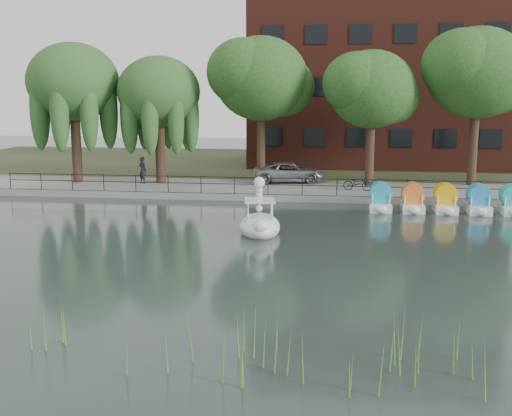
% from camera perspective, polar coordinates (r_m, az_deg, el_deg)
% --- Properties ---
extents(ground_plane, '(120.00, 120.00, 0.00)m').
position_cam_1_polar(ground_plane, '(24.81, -2.35, -4.62)').
color(ground_plane, '#35433E').
extents(promenade, '(40.00, 6.00, 0.40)m').
position_cam_1_polar(promenade, '(40.29, 1.51, 1.61)').
color(promenade, gray).
rests_on(promenade, ground_plane).
extents(kerb, '(40.00, 0.25, 0.40)m').
position_cam_1_polar(kerb, '(37.39, 1.04, 0.91)').
color(kerb, gray).
rests_on(kerb, ground_plane).
extents(land_strip, '(60.00, 22.00, 0.36)m').
position_cam_1_polar(land_strip, '(54.11, 3.05, 3.90)').
color(land_strip, '#47512D').
rests_on(land_strip, ground_plane).
extents(railing, '(32.00, 0.05, 1.00)m').
position_cam_1_polar(railing, '(37.44, 1.08, 2.38)').
color(railing, black).
rests_on(railing, promenade).
extents(apartment_building, '(20.00, 10.07, 18.00)m').
position_cam_1_polar(apartment_building, '(53.70, 10.83, 13.49)').
color(apartment_building, '#4C1E16').
rests_on(apartment_building, land_strip).
extents(willow_left, '(5.88, 5.88, 9.01)m').
position_cam_1_polar(willow_left, '(43.57, -15.95, 10.70)').
color(willow_left, '#473323').
rests_on(willow_left, promenade).
extents(willow_mid, '(5.32, 5.32, 8.15)m').
position_cam_1_polar(willow_mid, '(42.20, -8.65, 10.15)').
color(willow_mid, '#473323').
rests_on(willow_mid, promenade).
extents(broadleaf_center, '(6.00, 6.00, 9.25)m').
position_cam_1_polar(broadleaf_center, '(41.89, 0.46, 11.38)').
color(broadleaf_center, '#473323').
rests_on(broadleaf_center, promenade).
extents(broadleaf_right, '(5.40, 5.40, 8.32)m').
position_cam_1_polar(broadleaf_right, '(41.12, 10.26, 10.29)').
color(broadleaf_right, '#473323').
rests_on(broadleaf_right, promenade).
extents(broadleaf_far, '(6.30, 6.30, 9.71)m').
position_cam_1_polar(broadleaf_far, '(42.91, 19.11, 11.24)').
color(broadleaf_far, '#473323').
rests_on(broadleaf_far, promenade).
extents(minivan, '(3.25, 5.69, 1.50)m').
position_cam_1_polar(minivan, '(42.20, 2.97, 3.31)').
color(minivan, gray).
rests_on(minivan, promenade).
extents(bicycle, '(0.91, 1.80, 1.00)m').
position_cam_1_polar(bicycle, '(39.15, 9.02, 2.25)').
color(bicycle, gray).
rests_on(bicycle, promenade).
extents(pedestrian, '(0.86, 0.79, 1.98)m').
position_cam_1_polar(pedestrian, '(42.24, -10.04, 3.50)').
color(pedestrian, black).
rests_on(pedestrian, promenade).
extents(swan_boat, '(2.26, 3.16, 2.47)m').
position_cam_1_polar(swan_boat, '(29.11, 0.34, -1.22)').
color(swan_boat, white).
rests_on(swan_boat, ground_plane).
extents(pedal_boat_row, '(9.65, 1.70, 1.40)m').
position_cam_1_polar(pedal_boat_row, '(35.67, 17.83, 0.58)').
color(pedal_boat_row, white).
rests_on(pedal_boat_row, ground_plane).
extents(reed_bank, '(24.00, 2.40, 1.20)m').
position_cam_1_polar(reed_bank, '(15.42, -1.00, -11.98)').
color(reed_bank, '#669938').
rests_on(reed_bank, ground_plane).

